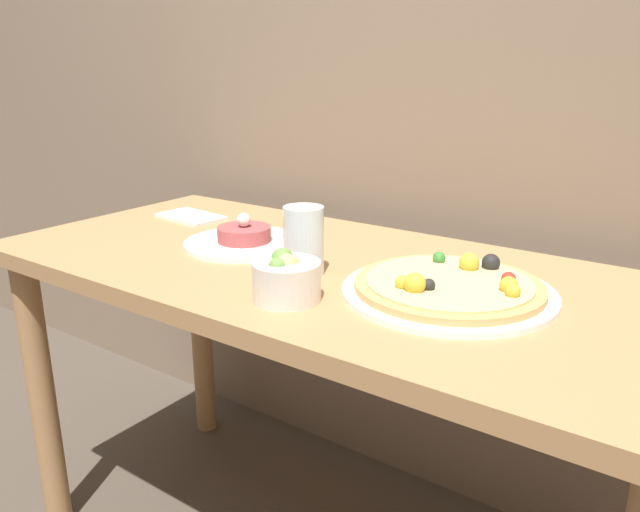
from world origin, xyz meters
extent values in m
cube|color=#AD7F51|center=(0.00, 0.32, 0.71)|extent=(1.37, 0.63, 0.03)
cylinder|color=#AD7F51|center=(-0.63, 0.06, 0.35)|extent=(0.06, 0.06, 0.69)
cylinder|color=#AD7F51|center=(-0.63, 0.57, 0.35)|extent=(0.06, 0.06, 0.69)
cylinder|color=white|center=(0.26, 0.30, 0.73)|extent=(0.36, 0.36, 0.01)
cylinder|color=tan|center=(0.26, 0.30, 0.74)|extent=(0.32, 0.32, 0.01)
cylinder|color=#E0C684|center=(0.26, 0.30, 0.75)|extent=(0.28, 0.28, 0.00)
sphere|color=black|center=(0.30, 0.40, 0.76)|extent=(0.03, 0.03, 0.03)
sphere|color=gold|center=(0.37, 0.29, 0.76)|extent=(0.02, 0.02, 0.02)
sphere|color=gold|center=(0.24, 0.23, 0.76)|extent=(0.04, 0.04, 0.04)
sphere|color=gold|center=(0.27, 0.38, 0.76)|extent=(0.04, 0.04, 0.04)
sphere|color=#387F33|center=(0.21, 0.38, 0.76)|extent=(0.02, 0.02, 0.02)
sphere|color=gold|center=(0.22, 0.23, 0.76)|extent=(0.02, 0.02, 0.02)
sphere|color=#997047|center=(0.23, 0.24, 0.76)|extent=(0.03, 0.03, 0.03)
sphere|color=#B22D23|center=(0.35, 0.34, 0.76)|extent=(0.02, 0.02, 0.02)
sphere|color=black|center=(0.25, 0.24, 0.76)|extent=(0.02, 0.02, 0.02)
sphere|color=gold|center=(0.36, 0.31, 0.76)|extent=(0.03, 0.03, 0.03)
cylinder|color=white|center=(-0.21, 0.33, 0.73)|extent=(0.25, 0.25, 0.01)
cylinder|color=#A84747|center=(-0.21, 0.33, 0.75)|extent=(0.11, 0.11, 0.03)
sphere|color=silver|center=(-0.21, 0.33, 0.78)|extent=(0.03, 0.03, 0.03)
cube|color=white|center=(-0.12, 0.33, 0.74)|extent=(0.04, 0.02, 0.01)
cube|color=white|center=(-0.21, 0.42, 0.74)|extent=(0.02, 0.04, 0.01)
cube|color=white|center=(-0.30, 0.33, 0.74)|extent=(0.04, 0.02, 0.01)
cube|color=white|center=(-0.21, 0.23, 0.74)|extent=(0.02, 0.04, 0.01)
cylinder|color=silver|center=(0.06, 0.13, 0.76)|extent=(0.11, 0.11, 0.06)
sphere|color=#668E42|center=(0.03, 0.15, 0.79)|extent=(0.04, 0.04, 0.04)
sphere|color=#A3B25B|center=(0.06, 0.14, 0.78)|extent=(0.03, 0.03, 0.03)
sphere|color=#668E42|center=(0.05, 0.11, 0.79)|extent=(0.03, 0.03, 0.03)
sphere|color=#B7BC70|center=(0.06, 0.13, 0.79)|extent=(0.04, 0.04, 0.04)
cylinder|color=silver|center=(0.00, 0.25, 0.79)|extent=(0.07, 0.07, 0.13)
cube|color=white|center=(-0.48, 0.43, 0.73)|extent=(0.18, 0.12, 0.01)
camera|label=1|loc=(0.65, -0.62, 1.10)|focal=35.00mm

